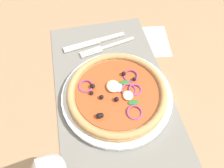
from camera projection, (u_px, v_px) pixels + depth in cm
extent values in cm
cube|color=#9E7A56|center=(111.00, 89.00, 61.07)|extent=(190.00, 140.00, 2.40)
cube|color=slate|center=(111.00, 86.00, 59.91)|extent=(51.79, 30.30, 0.40)
cylinder|color=white|center=(117.00, 96.00, 57.07)|extent=(28.78, 28.78, 1.40)
cylinder|color=tan|center=(117.00, 93.00, 56.08)|extent=(25.84, 25.84, 1.00)
torus|color=tan|center=(117.00, 92.00, 55.36)|extent=(25.57, 25.57, 1.80)
cylinder|color=#C64C23|center=(117.00, 92.00, 55.54)|extent=(21.19, 21.19, 0.30)
ellipsoid|color=beige|center=(114.00, 86.00, 55.71)|extent=(3.79, 3.41, 1.14)
ellipsoid|color=beige|center=(119.00, 88.00, 55.64)|extent=(2.56, 2.31, 0.77)
ellipsoid|color=beige|center=(128.00, 95.00, 54.28)|extent=(2.88, 2.59, 0.86)
sphere|color=black|center=(102.00, 97.00, 53.86)|extent=(1.12, 1.12, 1.12)
sphere|color=black|center=(93.00, 86.00, 55.62)|extent=(1.27, 1.27, 1.27)
sphere|color=black|center=(92.00, 93.00, 54.59)|extent=(1.03, 1.03, 1.03)
sphere|color=black|center=(99.00, 116.00, 50.86)|extent=(1.36, 1.36, 1.36)
sphere|color=black|center=(101.00, 115.00, 51.02)|extent=(1.21, 1.21, 1.21)
sphere|color=black|center=(134.00, 79.00, 56.99)|extent=(1.06, 1.06, 1.06)
sphere|color=black|center=(124.00, 74.00, 57.91)|extent=(1.18, 1.18, 1.18)
sphere|color=black|center=(116.00, 99.00, 53.49)|extent=(1.19, 1.19, 1.19)
torus|color=#8E3D75|center=(130.00, 75.00, 58.14)|extent=(4.01, 3.98, 1.03)
torus|color=#8E3D75|center=(135.00, 112.00, 51.83)|extent=(3.87, 3.84, 1.09)
torus|color=#8E3D75|center=(135.00, 90.00, 55.47)|extent=(3.50, 3.46, 1.28)
torus|color=#8E3D75|center=(129.00, 90.00, 55.36)|extent=(4.02, 3.96, 1.43)
torus|color=#8E3D75|center=(86.00, 86.00, 56.07)|extent=(3.89, 3.88, 1.01)
ellipsoid|color=#2D6B28|center=(124.00, 82.00, 56.78)|extent=(1.61, 2.90, 0.30)
ellipsoid|color=#2D6B28|center=(133.00, 102.00, 53.44)|extent=(1.61, 2.90, 0.30)
cube|color=silver|center=(118.00, 43.00, 68.53)|extent=(3.27, 11.09, 0.44)
cube|color=silver|center=(98.00, 50.00, 66.93)|extent=(2.69, 2.93, 0.44)
cube|color=silver|center=(86.00, 51.00, 66.60)|extent=(1.24, 4.29, 0.44)
cube|color=silver|center=(87.00, 53.00, 66.29)|extent=(1.24, 4.29, 0.44)
cube|color=silver|center=(88.00, 54.00, 65.98)|extent=(1.24, 4.29, 0.44)
cube|color=silver|center=(88.00, 55.00, 65.68)|extent=(1.24, 4.29, 0.44)
cube|color=silver|center=(112.00, 37.00, 69.94)|extent=(2.63, 8.50, 0.62)
cube|color=silver|center=(82.00, 45.00, 67.97)|extent=(3.84, 11.77, 0.44)
cone|color=silver|center=(41.00, 166.00, 37.87)|extent=(7.20, 7.20, 8.50)
cone|color=orange|center=(43.00, 167.00, 38.62)|extent=(5.19, 5.19, 5.89)
cube|color=white|center=(149.00, 41.00, 69.62)|extent=(15.14, 14.01, 0.36)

